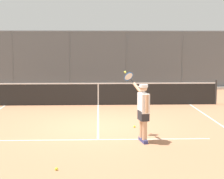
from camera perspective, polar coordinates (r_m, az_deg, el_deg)
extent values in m
plane|color=#B27551|center=(11.63, -2.20, -5.87)|extent=(60.00, 60.00, 0.00)
cube|color=white|center=(10.11, -2.22, -7.87)|extent=(6.24, 0.05, 0.01)
cube|color=white|center=(12.89, -2.19, -4.56)|extent=(0.05, 5.73, 0.01)
cylinder|color=#565B60|center=(21.36, 10.97, 4.54)|extent=(0.07, 0.07, 3.37)
cylinder|color=#565B60|center=(20.87, 2.27, 4.61)|extent=(0.07, 0.07, 3.37)
cylinder|color=#565B60|center=(20.88, -6.63, 4.57)|extent=(0.07, 0.07, 3.37)
cylinder|color=#565B60|center=(21.37, -15.32, 4.42)|extent=(0.07, 0.07, 3.37)
cylinder|color=#565B60|center=(20.80, -2.20, 9.13)|extent=(16.15, 0.05, 0.05)
cube|color=#565B60|center=(20.81, -2.18, 4.60)|extent=(16.15, 0.02, 3.37)
cube|color=#387A3D|center=(21.48, -2.17, 3.77)|extent=(19.15, 0.90, 2.69)
cube|color=#ADADA8|center=(20.77, -2.16, 0.14)|extent=(17.15, 0.18, 0.15)
cylinder|color=#2D2D2D|center=(16.43, 15.99, -0.39)|extent=(0.09, 0.09, 1.07)
cube|color=black|center=(15.64, -2.18, -0.79)|extent=(10.17, 0.02, 0.91)
cube|color=white|center=(15.58, -2.19, 0.96)|extent=(10.17, 0.04, 0.05)
cube|color=white|center=(15.64, -2.18, -0.79)|extent=(0.05, 0.04, 0.91)
cube|color=navy|center=(9.79, 5.13, -8.13)|extent=(0.16, 0.28, 0.09)
cylinder|color=tan|center=(9.69, 5.16, -5.83)|extent=(0.13, 0.13, 0.72)
cube|color=navy|center=(10.02, 4.69, -7.78)|extent=(0.16, 0.28, 0.09)
cylinder|color=tan|center=(9.92, 4.71, -5.52)|extent=(0.13, 0.13, 0.72)
cube|color=#28282D|center=(9.75, 4.95, -4.07)|extent=(0.29, 0.41, 0.26)
cube|color=white|center=(9.69, 4.97, -2.10)|extent=(0.29, 0.48, 0.52)
cylinder|color=tan|center=(9.43, 5.49, -2.24)|extent=(0.08, 0.08, 0.48)
cylinder|color=tan|center=(10.02, 3.98, 0.30)|extent=(0.25, 0.35, 0.27)
sphere|color=tan|center=(9.63, 5.00, 0.24)|extent=(0.20, 0.20, 0.20)
cylinder|color=white|center=(9.62, 5.00, 0.56)|extent=(0.27, 0.27, 0.07)
cube|color=white|center=(9.73, 4.80, 0.46)|extent=(0.20, 0.21, 0.02)
cylinder|color=black|center=(10.19, 3.22, 1.28)|extent=(0.11, 0.16, 0.13)
torus|color=#28569E|center=(10.33, 2.63, 2.06)|extent=(0.35, 0.30, 0.26)
cylinder|color=silver|center=(10.33, 2.63, 2.06)|extent=(0.28, 0.24, 0.21)
sphere|color=#D6E042|center=(10.47, 2.07, 2.77)|extent=(0.07, 0.07, 0.07)
sphere|color=#CCDB33|center=(11.53, 3.55, -5.82)|extent=(0.07, 0.07, 0.07)
sphere|color=#CCDB33|center=(7.84, -8.73, -12.22)|extent=(0.07, 0.07, 0.07)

